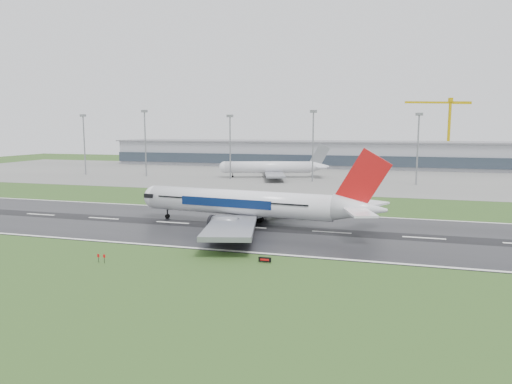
% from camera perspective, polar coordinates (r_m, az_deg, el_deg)
% --- Properties ---
extents(ground, '(520.00, 520.00, 0.00)m').
position_cam_1_polar(ground, '(119.89, -10.16, -3.74)').
color(ground, '#27471A').
rests_on(ground, ground).
extents(runway, '(400.00, 45.00, 0.10)m').
position_cam_1_polar(runway, '(119.88, -10.16, -3.71)').
color(runway, black).
rests_on(runway, ground).
extents(apron, '(400.00, 130.00, 0.08)m').
position_cam_1_polar(apron, '(237.30, 3.25, 2.09)').
color(apron, slate).
rests_on(apron, ground).
extents(terminal, '(240.00, 36.00, 15.00)m').
position_cam_1_polar(terminal, '(295.37, 5.85, 4.65)').
color(terminal, gray).
rests_on(terminal, ground).
extents(main_airliner, '(68.75, 66.10, 18.52)m').
position_cam_1_polar(main_airliner, '(112.75, -0.19, 0.48)').
color(main_airliner, white).
rests_on(main_airliner, runway).
extents(parked_airliner, '(66.28, 63.78, 15.85)m').
position_cam_1_polar(parked_airliner, '(224.80, 2.01, 3.81)').
color(parked_airliner, silver).
rests_on(parked_airliner, apron).
extents(tower_crane, '(39.52, 19.09, 41.83)m').
position_cam_1_polar(tower_crane, '(307.14, 22.50, 6.72)').
color(tower_crane, '#BE9A05').
rests_on(tower_crane, ground).
extents(runway_sign, '(2.30, 0.80, 1.04)m').
position_cam_1_polar(runway_sign, '(83.79, 1.09, -8.30)').
color(runway_sign, black).
rests_on(runway_sign, ground).
extents(floodmast_0, '(0.64, 0.64, 29.41)m').
position_cam_1_polar(floodmast_0, '(254.49, -20.23, 5.32)').
color(floodmast_0, gray).
rests_on(floodmast_0, ground).
extents(floodmast_1, '(0.64, 0.64, 31.22)m').
position_cam_1_polar(floodmast_1, '(235.61, -13.36, 5.65)').
color(floodmast_1, gray).
rests_on(floodmast_1, ground).
extents(floodmast_2, '(0.64, 0.64, 28.64)m').
position_cam_1_polar(floodmast_2, '(217.56, -3.18, 5.34)').
color(floodmast_2, gray).
rests_on(floodmast_2, ground).
extents(floodmast_3, '(0.64, 0.64, 30.35)m').
position_cam_1_polar(floodmast_3, '(208.06, 6.97, 5.41)').
color(floodmast_3, gray).
rests_on(floodmast_3, ground).
extents(floodmast_4, '(0.64, 0.64, 28.78)m').
position_cam_1_polar(floodmast_4, '(205.77, 19.14, 4.79)').
color(floodmast_4, gray).
rests_on(floodmast_4, ground).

